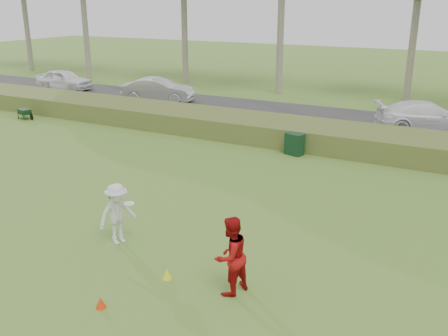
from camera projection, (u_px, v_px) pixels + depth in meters
The scene contains 12 objects.
ground at pixel (144, 268), 11.72m from camera, with size 120.00×120.00×0.00m, color #457025.
reed_strip at pixel (311, 135), 21.60m from camera, with size 80.00×3.00×0.90m, color #4D5C25.
park_road at pixel (342, 121), 25.91m from camera, with size 80.00×6.00×0.06m, color #2D2D2D.
player_white at pixel (117, 214), 12.71m from camera, with size 1.00×1.19×1.62m.
player_red at pixel (231, 256), 10.49m from camera, with size 0.85×0.66×1.75m, color #A00D0F.
cone_orange at pixel (101, 303), 10.18m from camera, with size 0.22×0.22×0.24m, color red.
cone_yellow at pixel (167, 274), 11.25m from camera, with size 0.23×0.23×0.25m, color yellow.
utility_cabinet at pixel (294, 144), 20.19m from camera, with size 0.71×0.45×0.89m, color black.
wheelbarrow at pixel (25, 112), 26.31m from camera, with size 1.12×0.75×0.53m.
car_left at pixel (64, 80), 34.55m from camera, with size 1.63×4.06×1.38m, color white.
car_mid at pixel (158, 90), 30.39m from camera, with size 1.52×4.36×1.44m, color silver.
car_right at pixel (427, 117), 23.60m from camera, with size 1.93×4.74×1.38m, color white.
Camera 1 is at (6.54, -8.24, 5.98)m, focal length 40.00 mm.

